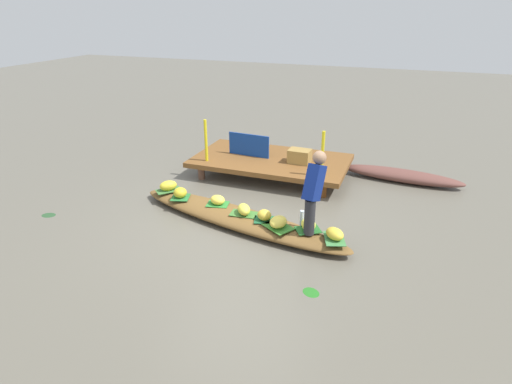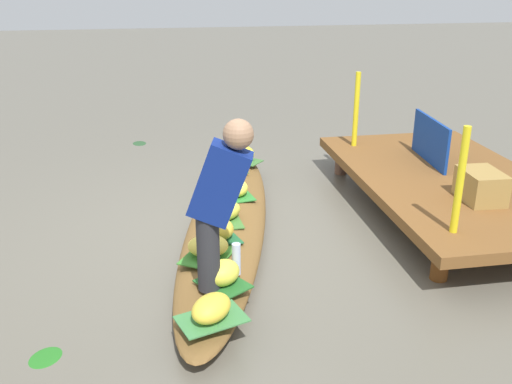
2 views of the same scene
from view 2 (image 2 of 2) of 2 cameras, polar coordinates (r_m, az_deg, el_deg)
The scene contains 27 objects.
canal_water at distance 5.34m, azimuth -2.87°, elevation -4.37°, with size 40.00×40.00×0.00m, color #5F5B4E.
dock_platform at distance 6.08m, azimuth 18.78°, elevation 0.96°, with size 3.20×1.80×0.37m.
vendor_boat at distance 5.30m, azimuth -2.89°, elevation -3.32°, with size 4.03×0.70×0.21m, color brown.
leaf_mat_0 at distance 4.53m, azimuth -4.79°, elevation -6.31°, with size 0.45×0.32×0.01m, color #387F2C.
banana_bunch_0 at distance 4.50m, azimuth -4.82°, elevation -5.39°, with size 0.32×0.25×0.16m, color #F6D94E.
leaf_mat_1 at distance 5.14m, azimuth -3.07°, elevation -2.77°, with size 0.44×0.26×0.01m, color #3D7230.
banana_bunch_1 at distance 5.10m, azimuth -3.09°, elevation -1.93°, with size 0.32×0.20×0.17m, color #DED444.
leaf_mat_2 at distance 4.14m, azimuth -3.31°, elevation -9.14°, with size 0.37×0.28×0.01m, color #226026.
banana_bunch_2 at distance 4.10m, azimuth -3.34°, elevation -8.06°, with size 0.26×0.21×0.18m, color yellow.
leaf_mat_3 at distance 5.67m, azimuth -1.88°, elevation -0.35°, with size 0.36×0.27×0.01m, color #2E7F32.
banana_bunch_3 at distance 5.64m, azimuth -1.89°, elevation 0.38°, with size 0.26×0.21×0.16m, color #F9DF48.
leaf_mat_4 at distance 4.79m, azimuth -3.48°, elevation -4.68°, with size 0.32×0.27×0.01m, color #1D5A32.
banana_bunch_4 at distance 4.75m, azimuth -3.51°, elevation -3.76°, with size 0.23×0.21×0.17m, color gold.
leaf_mat_5 at distance 6.35m, azimuth -2.64°, elevation 2.09°, with size 0.32×0.31×0.01m, color #287135.
banana_bunch_5 at distance 6.32m, azimuth -2.66°, elevation 2.87°, with size 0.23×0.23×0.18m, color gold.
leaf_mat_6 at distance 3.78m, azimuth -4.45°, elevation -12.53°, with size 0.43×0.28×0.01m, color #3F8144.
banana_bunch_6 at distance 3.73m, azimuth -4.49°, elevation -11.50°, with size 0.31×0.22×0.16m, color yellow.
leaf_mat_7 at distance 6.72m, azimuth -1.36°, elevation 3.20°, with size 0.44×0.25×0.01m, color #3D7135.
banana_bunch_7 at distance 6.69m, azimuth -1.36°, elevation 3.94°, with size 0.32×0.19×0.19m, color yellow.
vendor_person at distance 3.79m, azimuth -3.70°, elevation -0.51°, with size 0.27×0.47×1.23m.
water_bottle at distance 4.21m, azimuth -1.98°, elevation -6.72°, with size 0.06×0.06×0.25m, color silver.
market_banner at distance 6.41m, azimuth 17.03°, elevation 4.98°, with size 0.92×0.03×0.47m, color navy.
railing_post_west at distance 6.75m, azimuth 9.99°, elevation 8.12°, with size 0.06×0.06×0.87m, color yellow.
railing_post_east at distance 4.65m, azimuth 19.74°, elevation 1.06°, with size 0.06×0.06×0.87m, color yellow.
produce_crate at distance 5.48m, azimuth 21.58°, elevation 0.57°, with size 0.44×0.32×0.28m, color olive.
drifting_plant_0 at distance 8.30m, azimuth -11.58°, elevation 4.81°, with size 0.25×0.19×0.01m, color #274B2A.
drifting_plant_1 at distance 4.04m, azimuth -20.31°, elevation -15.23°, with size 0.23×0.19×0.01m, color #236D20.
Camera 2 is at (4.77, -0.56, 2.33)m, focal length 39.99 mm.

